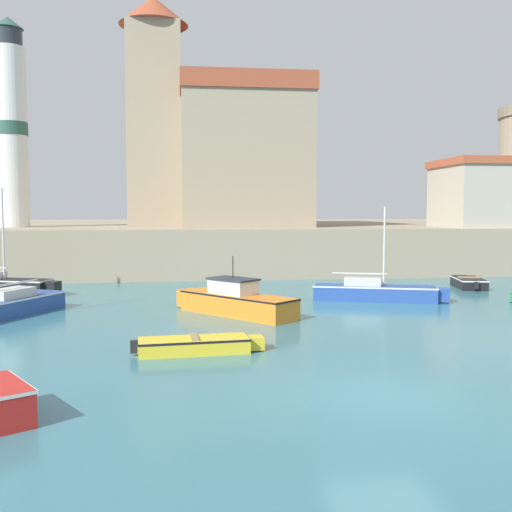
# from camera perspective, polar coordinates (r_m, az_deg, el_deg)

# --- Properties ---
(ground_plane) EXTENTS (200.00, 200.00, 0.00)m
(ground_plane) POSITION_cam_1_polar(r_m,az_deg,el_deg) (14.17, 12.11, -13.05)
(ground_plane) COLOR teal
(quay_seawall) EXTENTS (120.00, 40.00, 3.06)m
(quay_seawall) POSITION_cam_1_polar(r_m,az_deg,el_deg) (55.63, -2.49, 1.61)
(quay_seawall) COLOR gray
(quay_seawall) RESTS_ON ground
(dinghy_yellow_0) EXTENTS (3.96, 1.36, 0.53)m
(dinghy_yellow_0) POSITION_cam_1_polar(r_m,az_deg,el_deg) (18.00, -5.67, -8.38)
(dinghy_yellow_0) COLOR yellow
(dinghy_yellow_0) RESTS_ON ground
(sailboat_blue_2) EXTENTS (6.19, 2.90, 4.39)m
(sailboat_blue_2) POSITION_cam_1_polar(r_m,az_deg,el_deg) (28.52, 11.34, -3.32)
(sailboat_blue_2) COLOR #284C9E
(sailboat_blue_2) RESTS_ON ground
(motorboat_orange_8) EXTENTS (4.75, 5.22, 2.38)m
(motorboat_orange_8) POSITION_cam_1_polar(r_m,az_deg,el_deg) (24.25, -2.05, -4.30)
(motorboat_orange_8) COLOR orange
(motorboat_orange_8) RESTS_ON ground
(dinghy_black_9) EXTENTS (1.90, 3.58, 0.61)m
(dinghy_black_9) POSITION_cam_1_polar(r_m,az_deg,el_deg) (34.73, 19.54, -2.36)
(dinghy_black_9) COLOR black
(dinghy_black_9) RESTS_ON ground
(church) EXTENTS (13.30, 15.36, 16.28)m
(church) POSITION_cam_1_polar(r_m,az_deg,el_deg) (46.52, -2.80, 9.99)
(church) COLOR gray
(church) RESTS_ON quay_seawall
(lighthouse) EXTENTS (2.23, 2.23, 14.17)m
(lighthouse) POSITION_cam_1_polar(r_m,az_deg,el_deg) (45.02, -22.33, 11.38)
(lighthouse) COLOR silver
(lighthouse) RESTS_ON quay_seawall
(harbor_shed_far_end) EXTENTS (5.97, 5.99, 4.59)m
(harbor_shed_far_end) POSITION_cam_1_polar(r_m,az_deg,el_deg) (43.81, 20.89, 5.62)
(harbor_shed_far_end) COLOR #BCB29E
(harbor_shed_far_end) RESTS_ON quay_seawall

